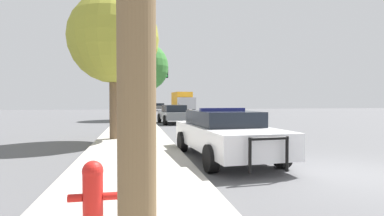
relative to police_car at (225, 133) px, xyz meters
name	(u,v)px	position (x,y,z in m)	size (l,w,h in m)	color
ground_plane	(358,175)	(2.42, -2.51, -0.76)	(110.00, 110.00, 0.00)	#565659
sidewalk_left	(132,184)	(-2.68, -2.51, -0.69)	(3.00, 110.00, 0.13)	#ADA89E
police_car	(225,133)	(0.00, 0.00, 0.00)	(2.40, 5.11, 1.50)	white
fire_hydrant	(93,194)	(-3.12, -4.79, -0.17)	(0.57, 0.25, 0.87)	red
traffic_light	(143,81)	(-1.90, 19.33, 2.78)	(4.11, 0.35, 4.77)	#424247
car_background_distant	(159,107)	(1.51, 43.17, -0.05)	(1.92, 4.53, 1.30)	slate
car_background_midblock	(173,114)	(0.22, 13.79, -0.01)	(2.18, 4.27, 1.40)	slate
box_truck	(183,101)	(4.86, 38.54, 0.90)	(3.00, 7.06, 3.11)	#B7B7BC
tree_sidewalk_near	(114,39)	(-3.46, 4.36, 3.53)	(3.73, 3.73, 6.05)	brown
tree_sidewalk_mid	(144,67)	(-1.78, 18.81, 4.00)	(4.38, 4.38, 6.84)	brown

